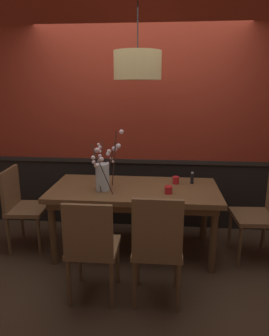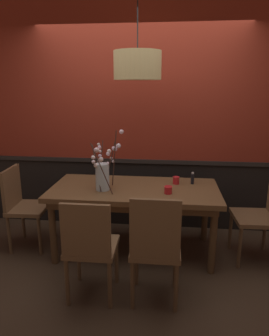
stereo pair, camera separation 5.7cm
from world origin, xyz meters
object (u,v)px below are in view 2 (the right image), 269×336
at_px(chair_head_west_end, 22,203).
at_px(chair_near_side_left, 90,244).
at_px(candle_holder_nearer_edge, 168,190).
at_px(chair_near_side_right, 155,245).
at_px(pendant_lamp, 137,66).
at_px(dining_table, 134,195).
at_px(chair_head_east_end, 264,211).
at_px(vase_with_blossoms, 103,174).
at_px(candle_holder_nearer_center, 176,180).
at_px(condiment_bottle, 192,178).

relative_size(chair_head_west_end, chair_near_side_left, 1.01).
bearing_deg(candle_holder_nearer_edge, chair_near_side_right, -97.60).
relative_size(chair_near_side_right, chair_near_side_left, 1.06).
height_order(chair_near_side_right, pendant_lamp, pendant_lamp).
relative_size(dining_table, chair_head_east_end, 1.83).
relative_size(chair_near_side_right, vase_with_blossoms, 1.55).
bearing_deg(dining_table, chair_near_side_right, -72.66).
xyz_separation_m(chair_head_east_end, vase_with_blossoms, (-1.67, -0.09, 0.38)).
bearing_deg(chair_near_side_right, vase_with_blossoms, 127.98).
xyz_separation_m(dining_table, chair_near_side_right, (0.27, -0.85, -0.11)).
height_order(chair_near_side_left, candle_holder_nearer_center, chair_near_side_left).
xyz_separation_m(chair_head_west_end, chair_near_side_right, (1.53, -0.82, 0.02)).
relative_size(candle_holder_nearer_edge, pendant_lamp, 0.08).
distance_m(chair_head_east_end, vase_with_blossoms, 1.71).
height_order(chair_head_west_end, candle_holder_nearer_center, chair_head_west_end).
bearing_deg(chair_head_east_end, candle_holder_nearer_edge, -172.23).
bearing_deg(chair_near_side_left, chair_head_east_end, 27.21).
xyz_separation_m(chair_near_side_left, pendant_lamp, (0.31, 0.81, 1.47)).
bearing_deg(dining_table, chair_head_east_end, -0.58).
height_order(dining_table, chair_head_east_end, chair_head_east_end).
distance_m(dining_table, candle_holder_nearer_edge, 0.41).
distance_m(dining_table, chair_head_west_end, 1.27).
xyz_separation_m(dining_table, vase_with_blossoms, (-0.32, -0.11, 0.26)).
relative_size(chair_near_side_right, candle_holder_nearer_center, 11.77).
bearing_deg(chair_head_west_end, chair_near_side_right, -28.16).
distance_m(chair_head_east_end, candle_holder_nearer_center, 0.96).
bearing_deg(candle_holder_nearer_edge, dining_table, 157.46).
bearing_deg(chair_head_east_end, dining_table, 179.42).
relative_size(dining_table, chair_head_west_end, 1.92).
bearing_deg(chair_head_west_end, candle_holder_nearer_center, 7.07).
bearing_deg(chair_head_east_end, vase_with_blossoms, -176.80).
distance_m(dining_table, pendant_lamp, 1.33).
relative_size(chair_head_east_end, candle_holder_nearer_center, 11.74).
distance_m(chair_near_side_right, vase_with_blossoms, 1.02).
height_order(chair_head_west_end, condiment_bottle, chair_head_west_end).
xyz_separation_m(chair_near_side_right, candle_holder_nearer_edge, (0.09, 0.70, 0.24)).
bearing_deg(chair_head_east_end, pendant_lamp, -178.54).
bearing_deg(chair_near_side_right, condiment_bottle, 71.19).
xyz_separation_m(chair_near_side_right, condiment_bottle, (0.36, 1.05, 0.26)).
height_order(candle_holder_nearer_edge, pendant_lamp, pendant_lamp).
relative_size(candle_holder_nearer_edge, condiment_bottle, 0.62).
bearing_deg(condiment_bottle, pendant_lamp, -157.21).
xyz_separation_m(chair_head_west_end, candle_holder_nearer_edge, (1.63, -0.12, 0.26)).
distance_m(chair_head_west_end, pendant_lamp, 1.96).
xyz_separation_m(dining_table, chair_head_west_end, (-1.27, -0.03, -0.13)).
relative_size(condiment_bottle, pendant_lamp, 0.13).
xyz_separation_m(chair_near_side_left, candle_holder_nearer_center, (0.72, 1.03, 0.27)).
bearing_deg(candle_holder_nearer_edge, condiment_bottle, 52.90).
xyz_separation_m(vase_with_blossoms, candle_holder_nearer_center, (0.76, 0.29, -0.14)).
height_order(chair_head_east_end, chair_near_side_right, chair_near_side_right).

